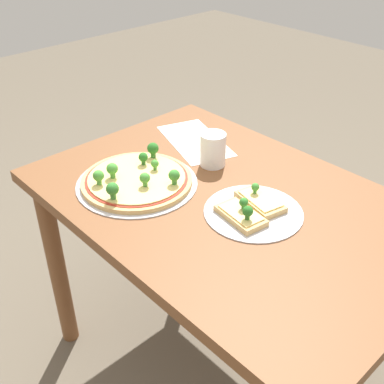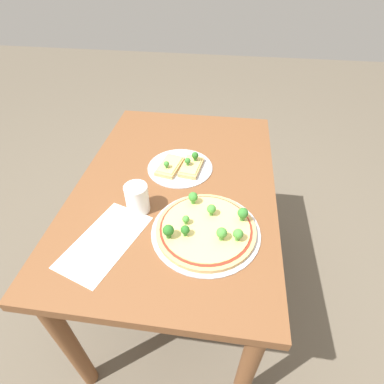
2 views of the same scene
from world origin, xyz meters
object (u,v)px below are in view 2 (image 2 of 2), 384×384
dining_table (177,203)px  pizza_tray_whole (206,228)px  pizza_tray_slice (181,166)px  drinking_cup (137,198)px

dining_table → pizza_tray_whole: (0.23, 0.14, 0.13)m
dining_table → pizza_tray_whole: pizza_tray_whole is taller
pizza_tray_slice → drinking_cup: (0.25, -0.11, 0.04)m
pizza_tray_whole → pizza_tray_slice: pizza_tray_whole is taller
dining_table → pizza_tray_slice: bearing=176.8°
pizza_tray_whole → pizza_tray_slice: 0.35m
dining_table → pizza_tray_slice: size_ratio=4.20×
dining_table → drinking_cup: drinking_cup is taller
pizza_tray_whole → drinking_cup: 0.26m
pizza_tray_whole → dining_table: bearing=-149.1°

